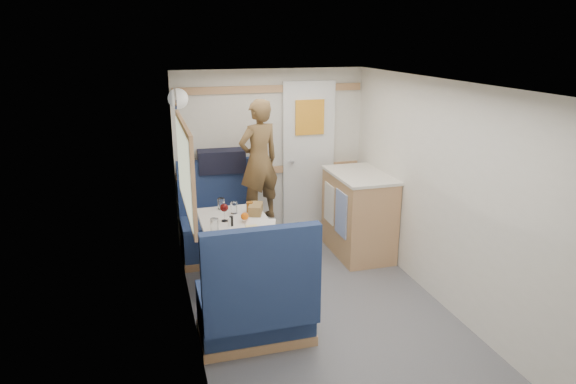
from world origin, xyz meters
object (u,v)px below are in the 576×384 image
object	(u,v)px
cheese_block	(252,228)
tumbler_right	(234,208)
bench_far	(222,231)
pepper_grinder	(231,221)
beer_glass	(250,207)
tray	(260,226)
wine_glass	(224,208)
dome_light	(178,99)
person	(259,160)
dinette_table	(236,237)
duffel_bag	(221,161)
tumbler_left	(214,225)
tumbler_mid	(221,204)
galley_counter	(358,213)
salt_grinder	(230,222)
bench_near	(257,308)
orange_fruit	(245,216)

from	to	relation	value
cheese_block	tumbler_right	size ratio (longest dim) A/B	0.92
bench_far	pepper_grinder	distance (m)	1.08
beer_glass	pepper_grinder	distance (m)	0.40
tray	wine_glass	xyz separation A→B (m)	(-0.28, 0.25, 0.11)
dome_light	cheese_block	distance (m)	1.59
person	beer_glass	bearing A→B (deg)	47.78
dinette_table	bench_far	xyz separation A→B (m)	(-0.00, 0.86, -0.27)
duffel_bag	tumbler_left	xyz separation A→B (m)	(-0.28, -1.33, -0.24)
tumbler_mid	pepper_grinder	bearing A→B (deg)	-88.12
pepper_grinder	dinette_table	bearing A→B (deg)	63.84
duffel_bag	beer_glass	xyz separation A→B (m)	(0.12, -0.91, -0.25)
person	tumbler_mid	world-z (taller)	person
duffel_bag	tumbler_left	size ratio (longest dim) A/B	4.37
dinette_table	bench_far	world-z (taller)	bench_far
galley_counter	salt_grinder	world-z (taller)	galley_counter
galley_counter	salt_grinder	size ratio (longest dim) A/B	10.95
person	cheese_block	world-z (taller)	person
tumbler_right	pepper_grinder	distance (m)	0.34
dome_light	person	bearing A→B (deg)	-7.97
bench_near	wine_glass	distance (m)	1.05
duffel_bag	orange_fruit	bearing A→B (deg)	-86.67
galley_counter	wine_glass	size ratio (longest dim) A/B	5.48
bench_far	galley_counter	size ratio (longest dim) A/B	1.14
tumbler_right	beer_glass	xyz separation A→B (m)	(0.15, -0.01, -0.00)
pepper_grinder	salt_grinder	bearing A→B (deg)	-173.39
dome_light	wine_glass	distance (m)	1.26
person	tumbler_left	distance (m)	1.17
person	orange_fruit	size ratio (longest dim) A/B	18.20
person	duffel_bag	bearing A→B (deg)	-68.27
galley_counter	wine_glass	world-z (taller)	galley_counter
tray	salt_grinder	bearing A→B (deg)	157.78
bench_far	salt_grinder	world-z (taller)	bench_far
orange_fruit	pepper_grinder	world-z (taller)	pepper_grinder
person	orange_fruit	distance (m)	0.90
tumbler_left	tumbler_mid	world-z (taller)	tumbler_left
duffel_bag	tumbler_left	bearing A→B (deg)	-99.54
orange_fruit	wine_glass	distance (m)	0.20
beer_glass	cheese_block	bearing A→B (deg)	-99.88
tumbler_mid	beer_glass	world-z (taller)	tumbler_mid
salt_grinder	person	bearing A→B (deg)	61.39
tumbler_mid	bench_far	bearing A→B (deg)	81.72
orange_fruit	bench_near	bearing A→B (deg)	-95.56
cheese_block	tumbler_left	world-z (taller)	tumbler_left
dome_light	galley_counter	size ratio (longest dim) A/B	0.22
orange_fruit	tumbler_right	bearing A→B (deg)	101.68
orange_fruit	salt_grinder	size ratio (longest dim) A/B	0.84
duffel_bag	pepper_grinder	distance (m)	1.26
tumbler_mid	salt_grinder	distance (m)	0.49
cheese_block	beer_glass	world-z (taller)	beer_glass
tray	wine_glass	distance (m)	0.39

